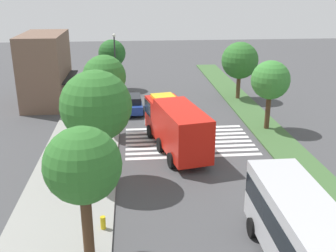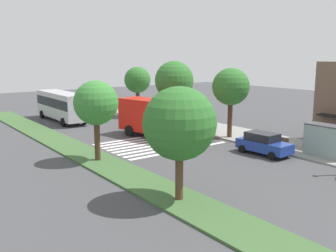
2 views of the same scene
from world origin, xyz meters
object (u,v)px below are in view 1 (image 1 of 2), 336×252
object	(u,v)px
sidewalk_tree_center	(104,77)
median_tree_west	(240,61)
parked_car_mid	(132,104)
sidewalk_tree_far_west	(83,166)
median_tree_far_west	(270,80)
bench_near_shelter	(104,108)
street_lamp	(115,58)
sidewalk_tree_east	(112,54)
sidewalk_tree_west	(96,106)
fire_hydrant	(103,223)
bus_stop_shelter	(105,86)
transit_bus	(310,244)
fire_truck	(175,124)

from	to	relation	value
sidewalk_tree_center	median_tree_west	size ratio (longest dim) A/B	1.07
parked_car_mid	sidewalk_tree_far_west	world-z (taller)	sidewalk_tree_far_west
sidewalk_tree_center	median_tree_far_west	xyz separation A→B (m)	(-0.20, -13.94, -0.53)
bench_near_shelter	sidewalk_tree_center	distance (m)	7.13
bench_near_shelter	street_lamp	xyz separation A→B (m)	(8.11, -1.02, 3.49)
parked_car_mid	bench_near_shelter	xyz separation A→B (m)	(-0.30, 2.83, -0.31)
street_lamp	median_tree_west	distance (m)	14.14
street_lamp	sidewalk_tree_east	distance (m)	1.90
sidewalk_tree_west	median_tree_west	bearing A→B (deg)	-37.08
fire_hydrant	sidewalk_tree_center	bearing A→B (deg)	1.99
median_tree_far_west	median_tree_west	world-z (taller)	median_tree_west
bus_stop_shelter	median_tree_west	world-z (taller)	median_tree_west
bench_near_shelter	fire_hydrant	xyz separation A→B (m)	(-19.95, -1.12, -0.10)
transit_bus	sidewalk_tree_far_west	size ratio (longest dim) A/B	1.65
street_lamp	median_tree_far_west	bearing A→B (deg)	-135.77
bench_near_shelter	sidewalk_tree_west	bearing A→B (deg)	-177.51
transit_bus	sidewalk_tree_far_west	xyz separation A→B (m)	(2.66, 9.30, 2.67)
sidewalk_tree_far_west	median_tree_west	world-z (taller)	sidewalk_tree_far_west
bus_stop_shelter	sidewalk_tree_west	size ratio (longest dim) A/B	0.49
fire_truck	bus_stop_shelter	size ratio (longest dim) A/B	2.82
fire_truck	median_tree_far_west	xyz separation A→B (m)	(3.50, -8.54, 2.38)
street_lamp	fire_hydrant	size ratio (longest dim) A/B	9.62
fire_truck	median_tree_west	world-z (taller)	median_tree_west
fire_truck	fire_hydrant	world-z (taller)	fire_truck
bench_near_shelter	sidewalk_tree_west	world-z (taller)	sidewalk_tree_west
parked_car_mid	sidewalk_tree_far_west	bearing A→B (deg)	172.43
bus_stop_shelter	bench_near_shelter	size ratio (longest dim) A/B	2.19
parked_car_mid	bench_near_shelter	size ratio (longest dim) A/B	2.81
sidewalk_tree_far_west	fire_hydrant	distance (m)	4.83
bench_near_shelter	sidewalk_tree_east	world-z (taller)	sidewalk_tree_east
transit_bus	sidewalk_tree_center	size ratio (longest dim) A/B	1.59
sidewalk_tree_center	fire_hydrant	size ratio (longest dim) A/B	9.49
street_lamp	median_tree_west	bearing A→B (deg)	-106.62
sidewalk_tree_far_west	sidewalk_tree_west	size ratio (longest dim) A/B	0.89
sidewalk_tree_center	fire_hydrant	bearing A→B (deg)	-178.01
fire_truck	sidewalk_tree_east	size ratio (longest dim) A/B	1.68
fire_truck	median_tree_west	bearing A→B (deg)	-43.79
median_tree_west	sidewalk_tree_far_west	bearing A→B (deg)	151.99
sidewalk_tree_west	street_lamp	bearing A→B (deg)	-1.02
parked_car_mid	sidewalk_tree_far_west	distance (m)	22.89
parked_car_mid	sidewalk_tree_west	distance (m)	15.44
sidewalk_tree_center	sidewalk_tree_east	world-z (taller)	sidewalk_tree_center
sidewalk_tree_far_west	median_tree_west	size ratio (longest dim) A/B	1.03
transit_bus	sidewalk_tree_east	world-z (taller)	sidewalk_tree_east
sidewalk_tree_center	sidewalk_tree_east	bearing A→B (deg)	-0.00
transit_bus	median_tree_far_west	distance (m)	19.71
parked_car_mid	fire_hydrant	world-z (taller)	parked_car_mid
street_lamp	sidewalk_tree_center	size ratio (longest dim) A/B	1.01
median_tree_west	fire_hydrant	world-z (taller)	median_tree_west
bus_stop_shelter	median_tree_far_west	distance (m)	17.76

